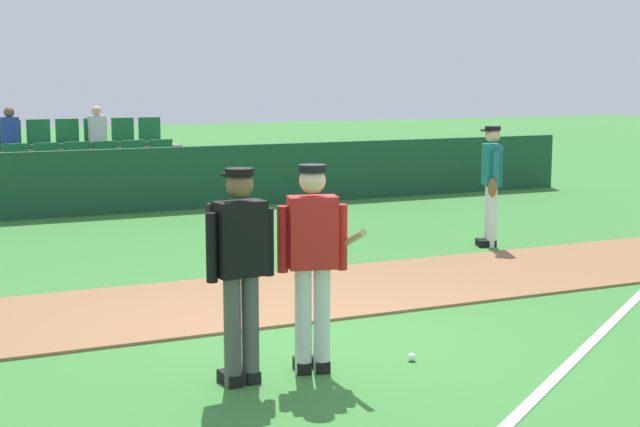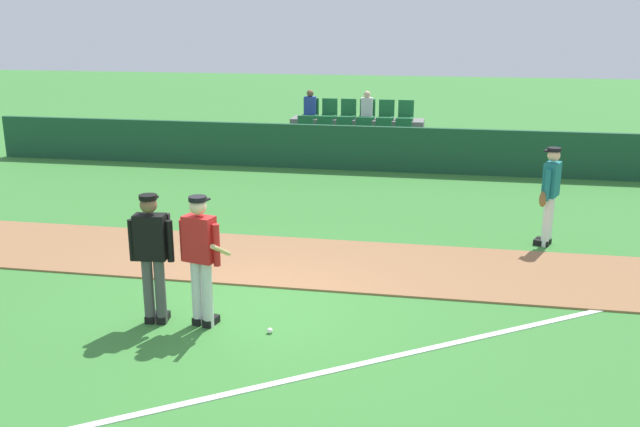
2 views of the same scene
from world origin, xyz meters
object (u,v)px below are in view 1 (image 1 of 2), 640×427
Objects in this scene: batter_red_jersey at (313,260)px; baseball at (412,357)px; runner_teal_jersey at (491,181)px; umpire_home_plate at (239,263)px.

batter_red_jersey is 1.31m from baseball.
runner_teal_jersey is 23.78× the size of baseball.
baseball is at bearing -5.04° from batter_red_jersey.
batter_red_jersey and umpire_home_plate have the same top height.
runner_teal_jersey is (5.50, 4.33, -0.04)m from umpire_home_plate.
umpire_home_plate is at bearing -141.79° from runner_teal_jersey.
batter_red_jersey and runner_teal_jersey have the same top height.
batter_red_jersey is 23.78× the size of baseball.
baseball is at bearing -131.83° from runner_teal_jersey.
umpire_home_plate is at bearing -178.22° from batter_red_jersey.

